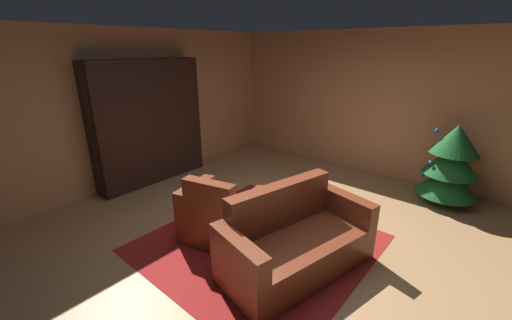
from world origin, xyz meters
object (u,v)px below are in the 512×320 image
Objects in this scene: bottle_on_table at (264,203)px; book_stack_on_table at (250,206)px; bookshelf_unit at (154,122)px; armchair_red at (222,218)px; couch_red at (295,242)px; decorated_tree at (451,164)px; coffee_table at (248,212)px.

book_stack_on_table is at bearing -165.38° from bottle_on_table.
bookshelf_unit is 1.96× the size of armchair_red.
book_stack_on_table is (0.26, 0.24, 0.16)m from armchair_red.
couch_red is 1.46× the size of decorated_tree.
bookshelf_unit reaches higher than decorated_tree.
bottle_on_table is at bearing -118.30° from decorated_tree.
bookshelf_unit reaches higher than couch_red.
couch_red is 0.73m from book_stack_on_table.
decorated_tree reaches higher than book_stack_on_table.
book_stack_on_table reaches higher than coffee_table.
couch_red is at bearing -1.97° from coffee_table.
armchair_red is 0.87× the size of decorated_tree.
coffee_table is 2.47× the size of bottle_on_table.
bottle_on_table is 3.10m from decorated_tree.
armchair_red is 0.98m from couch_red.
book_stack_on_table is (-0.00, 0.04, 0.07)m from coffee_table.
bookshelf_unit reaches higher than armchair_red.
bottle_on_table is at bearing 14.62° from book_stack_on_table.
bookshelf_unit is 7.49× the size of bottle_on_table.
decorated_tree is at bearing 59.67° from coffee_table.
coffee_table is (2.62, -0.45, -0.66)m from bookshelf_unit.
book_stack_on_table is (-0.70, 0.06, 0.17)m from couch_red.
couch_red is 3.01m from decorated_tree.
couch_red is (3.32, -0.48, -0.76)m from bookshelf_unit.
bookshelf_unit is 3.44m from couch_red.
couch_red is 8.11× the size of book_stack_on_table.
bookshelf_unit is 1.71× the size of decorated_tree.
coffee_table is at bearing 178.03° from couch_red.
book_stack_on_table is 0.20m from bottle_on_table.
bottle_on_table is at bearing 25.26° from coffee_table.
couch_red is (0.97, 0.18, -0.02)m from armchair_red.
armchair_red is 0.34m from coffee_table.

